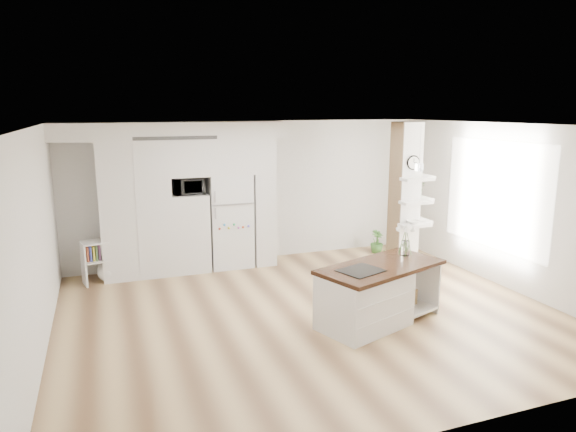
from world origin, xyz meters
The scene contains 14 objects.
floor centered at (0.00, 0.00, 0.00)m, with size 7.00×6.00×0.01m, color tan.
room centered at (0.00, 0.00, 1.86)m, with size 7.04×6.04×2.72m.
cabinet_wall centered at (-1.45, 2.67, 1.51)m, with size 4.00×0.71×2.70m.
refrigerator centered at (-0.53, 2.68, 0.88)m, with size 0.78×0.69×1.75m.
column centered at (2.38, 1.13, 1.35)m, with size 0.69×0.90×2.70m.
window centered at (3.48, 0.30, 1.50)m, with size 2.40×2.40×0.00m, color white.
pendant_light centered at (1.70, 0.15, 2.12)m, with size 0.12×0.12×0.10m, color white.
kitchen_island centered at (0.62, -0.65, 0.43)m, with size 2.00×1.42×1.39m.
bookshelf centered at (-2.78, 2.51, 0.32)m, with size 0.69×0.49×0.74m.
floor_plant_a centered at (1.86, 1.26, 0.23)m, with size 0.25×0.20×0.46m, color #3A6E2C.
floor_plant_b centered at (2.53, 2.50, 0.24)m, with size 0.26×0.26×0.47m, color #3A6E2C.
microwave centered at (-1.27, 2.62, 1.57)m, with size 0.54×0.37×0.30m, color #2D2D2D.
shelf_plant centered at (2.63, 1.30, 1.52)m, with size 0.27×0.23×0.30m, color #3A6E2C.
decor_bowl centered at (2.30, 0.90, 1.00)m, with size 0.22×0.22×0.05m, color white.
Camera 1 is at (-2.72, -6.48, 2.92)m, focal length 32.00 mm.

